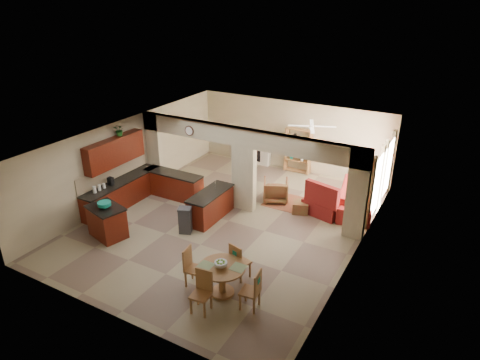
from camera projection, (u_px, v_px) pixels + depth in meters
The scene contains 39 objects.
floor at pixel (229, 221), 13.63m from camera, with size 10.00×10.00×0.00m, color gray.
ceiling at pixel (228, 137), 12.49m from camera, with size 10.00×10.00×0.00m, color white.
wall_back at pixel (292, 136), 17.04m from camera, with size 8.00×8.00×0.00m, color #C6B691.
wall_front at pixel (108, 265), 9.08m from camera, with size 8.00×8.00×0.00m, color #C6B691.
wall_left at pixel (129, 158), 14.84m from camera, with size 10.00×10.00×0.00m, color #C6B691.
wall_right at pixel (358, 211), 11.28m from camera, with size 10.00×10.00×0.00m, color #C6B691.
partition_left_pier at pixel (155, 151), 15.51m from camera, with size 0.60×0.25×2.80m, color #C6B691.
partition_center_pier at pixel (244, 178), 13.98m from camera, with size 0.80×0.25×2.20m, color #C6B691.
partition_right_pier at pixel (357, 194), 12.21m from camera, with size 0.60×0.25×2.80m, color #C6B691.
partition_header at pixel (244, 138), 13.41m from camera, with size 8.00×0.25×0.60m, color #C6B691.
kitchen_counter at pixel (143, 189), 14.70m from camera, with size 2.52×3.29×1.48m.
upper_cabinets at pixel (115, 152), 13.92m from camera, with size 0.35×2.40×0.90m, color #460E08.
peninsula at pixel (211, 205), 13.62m from camera, with size 0.70×1.85×0.91m.
wall_clock at pixel (189, 131), 14.20m from camera, with size 0.34×0.34×0.03m, color #4D2619.
rug at pixel (289, 203), 14.77m from camera, with size 1.60×1.30×0.01m, color brown.
fireplace at pixel (254, 149), 17.94m from camera, with size 1.60×0.35×1.20m.
shelving_unit at pixel (298, 151), 16.95m from camera, with size 1.00×0.32×1.80m, color brown.
window_a at pixel (377, 186), 13.20m from camera, with size 0.02×0.90×1.90m, color white.
window_b at pixel (388, 168), 14.56m from camera, with size 0.02×0.90×1.90m, color white.
glazed_door at pixel (382, 180), 13.94m from camera, with size 0.02×0.70×2.10m, color white.
drape_a_left at pixel (370, 193), 12.74m from camera, with size 0.10×0.28×2.30m, color #3D1818.
drape_a_right at pixel (380, 179), 13.70m from camera, with size 0.10×0.28×2.30m, color #3D1818.
drape_b_left at pixel (383, 173), 14.10m from camera, with size 0.10×0.28×2.30m, color #3D1818.
drape_b_right at pixel (391, 162), 15.05m from camera, with size 0.10×0.28×2.30m, color #3D1818.
ceiling_fan at pixel (312, 126), 14.31m from camera, with size 1.00×1.00×0.10m, color white.
kitchen_island at pixel (107, 222), 12.61m from camera, with size 1.28×1.05×0.96m.
teal_bowl at pixel (104, 205), 12.34m from camera, with size 0.39×0.39×0.18m, color #159278.
trash_can at pixel (185, 221), 12.85m from camera, with size 0.36×0.31×0.76m, color #323234.
dining_table at pixel (222, 276), 10.19m from camera, with size 1.13×1.13×0.77m.
fruit_bowl at pixel (221, 264), 10.04m from camera, with size 0.30×0.30×0.16m, color #60A323.
sofa at pixel (357, 198), 14.27m from camera, with size 1.05×2.69×0.79m, color maroon.
chaise at pixel (325, 206), 14.03m from camera, with size 1.20×0.98×0.48m, color maroon.
armchair at pixel (276, 190), 14.80m from camera, with size 0.83×0.86×0.78m, color maroon.
ottoman at pixel (301, 207), 14.10m from camera, with size 0.51×0.51×0.37m, color maroon.
plant at pixel (119, 130), 13.91m from camera, with size 0.34×0.30×0.38m, color #165216.
chair_north at pixel (238, 260), 10.69m from camera, with size 0.51×0.51×1.02m.
chair_east at pixel (253, 289), 9.67m from camera, with size 0.46×0.46×1.02m.
chair_south at pixel (202, 289), 9.66m from camera, with size 0.47×0.47×1.02m.
chair_west at pixel (191, 265), 10.51m from camera, with size 0.47×0.47×1.02m.
Camera 1 is at (6.14, -10.21, 6.76)m, focal length 32.00 mm.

